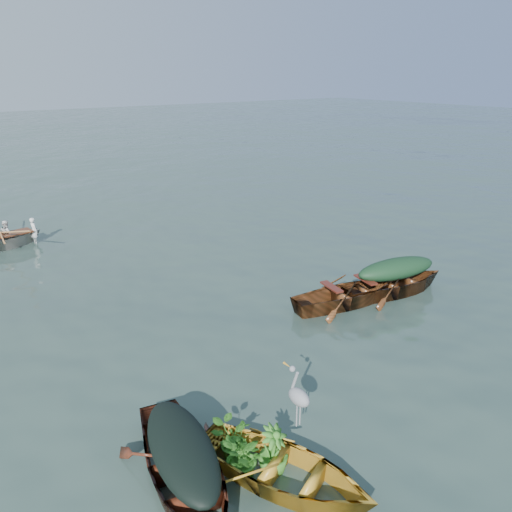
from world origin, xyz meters
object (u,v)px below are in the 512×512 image
(open_wooden_boat, at_px, (347,304))
(rowed_boat, at_px, (0,249))
(yellow_dinghy, at_px, (283,484))
(heron, at_px, (299,406))
(dark_covered_boat, at_px, (185,487))
(green_tarp_boat, at_px, (394,294))

(open_wooden_boat, relative_size, rowed_boat, 1.07)
(yellow_dinghy, height_order, heron, heron)
(rowed_boat, bearing_deg, yellow_dinghy, 177.86)
(dark_covered_boat, distance_m, green_tarp_boat, 7.73)
(yellow_dinghy, relative_size, green_tarp_boat, 0.79)
(green_tarp_boat, height_order, heron, heron)
(green_tarp_boat, relative_size, rowed_boat, 1.08)
(dark_covered_boat, distance_m, open_wooden_boat, 6.52)
(yellow_dinghy, distance_m, open_wooden_boat, 5.91)
(rowed_boat, bearing_deg, green_tarp_boat, -149.93)
(yellow_dinghy, relative_size, heron, 3.55)
(dark_covered_boat, bearing_deg, open_wooden_boat, 36.13)
(rowed_boat, bearing_deg, open_wooden_boat, -154.80)
(rowed_boat, bearing_deg, heron, -179.84)
(heron, bearing_deg, yellow_dinghy, -174.81)
(heron, bearing_deg, dark_covered_boat, 139.64)
(yellow_dinghy, distance_m, heron, 1.06)
(green_tarp_boat, xyz_separation_m, heron, (-5.70, -2.95, 0.90))
(green_tarp_boat, bearing_deg, rowed_boat, 48.49)
(yellow_dinghy, relative_size, open_wooden_boat, 0.80)
(heron, bearing_deg, green_tarp_boat, 2.97)
(open_wooden_boat, xyz_separation_m, heron, (-4.30, -3.20, 0.90))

